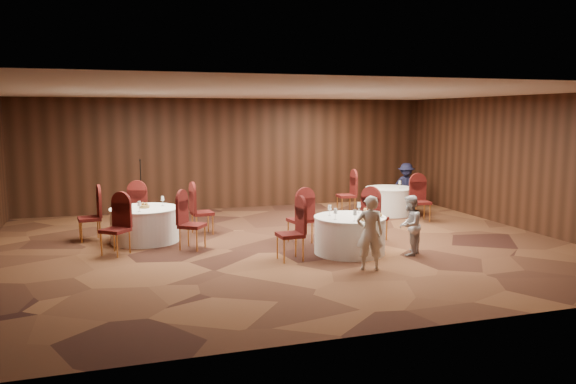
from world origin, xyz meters
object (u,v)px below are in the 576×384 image
object	(u,v)px
table_main	(350,235)
woman_a	(370,233)
table_right	(390,201)
woman_b	(410,225)
table_left	(145,224)
man_c	(406,186)
mic_stand	(142,203)

from	to	relation	value
table_main	woman_a	distance (m)	1.27
table_main	table_right	bearing A→B (deg)	52.47
woman_a	woman_b	xyz separation A→B (m)	(1.22, 0.74, -0.08)
table_left	woman_a	xyz separation A→B (m)	(3.66, -3.52, 0.29)
table_left	table_right	size ratio (longest dim) A/B	1.11
man_c	woman_b	bearing A→B (deg)	-92.61
table_left	woman_a	bearing A→B (deg)	-43.88
table_right	man_c	distance (m)	1.24
woman_a	woman_b	bearing A→B (deg)	-131.75
woman_a	man_c	xyz separation A→B (m)	(3.93, 5.70, -0.01)
mic_stand	man_c	xyz separation A→B (m)	(7.54, -0.20, 0.19)
table_right	mic_stand	size ratio (longest dim) A/B	0.83
mic_stand	man_c	distance (m)	7.54
table_right	man_c	size ratio (longest dim) A/B	1.01
woman_a	woman_b	world-z (taller)	woman_a
table_right	mic_stand	bearing A→B (deg)	171.60
table_right	mic_stand	xyz separation A→B (m)	(-6.61, 0.98, 0.10)
mic_stand	woman_a	distance (m)	6.92
table_right	woman_b	bearing A→B (deg)	-113.07
woman_b	table_right	bearing A→B (deg)	-157.50
table_right	woman_b	xyz separation A→B (m)	(-1.78, -4.19, 0.22)
woman_b	man_c	size ratio (longest dim) A/B	0.89
table_main	woman_a	world-z (taller)	woman_a
table_right	table_left	bearing A→B (deg)	-168.10
table_left	woman_b	xyz separation A→B (m)	(4.88, -2.78, 0.22)
woman_b	woman_a	bearing A→B (deg)	-13.22
table_left	table_right	bearing A→B (deg)	11.90
table_main	table_right	distance (m)	4.67
woman_b	table_main	bearing A→B (deg)	-68.84
woman_a	man_c	distance (m)	6.92
table_left	man_c	world-z (taller)	man_c
table_left	man_c	distance (m)	7.91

